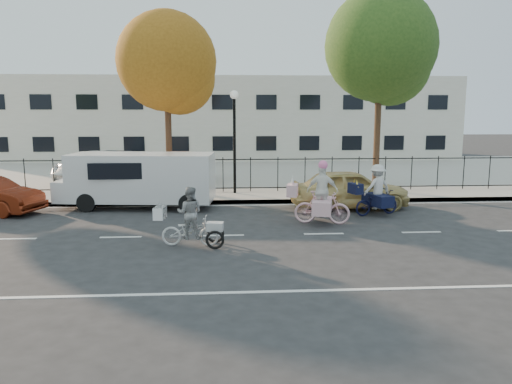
{
  "coord_description": "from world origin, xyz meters",
  "views": [
    {
      "loc": [
        0.01,
        -14.37,
        3.67
      ],
      "look_at": [
        1.04,
        1.2,
        1.1
      ],
      "focal_mm": 35.0,
      "sensor_mm": 36.0,
      "label": 1
    }
  ],
  "objects": [
    {
      "name": "lot_car_b",
      "position": [
        -6.6,
        11.39,
        0.87
      ],
      "size": [
        3.46,
        5.61,
        1.45
      ],
      "primitive_type": "imported",
      "rotation": [
        0.0,
        0.0,
        -0.21
      ],
      "color": "white",
      "rests_on": "parking_lot"
    },
    {
      "name": "tree_east",
      "position": [
        6.94,
        7.36,
        6.16
      ],
      "size": [
        4.8,
        4.8,
        8.8
      ],
      "color": "#442D1D",
      "rests_on": "ground"
    },
    {
      "name": "white_van",
      "position": [
        -3.14,
        4.5,
        1.14
      ],
      "size": [
        5.96,
        2.49,
        2.06
      ],
      "rotation": [
        0.0,
        0.0,
        -0.1
      ],
      "color": "white",
      "rests_on": "ground"
    },
    {
      "name": "unicorn_bike",
      "position": [
        3.17,
        1.36,
        0.77
      ],
      "size": [
        2.11,
        1.51,
        2.08
      ],
      "rotation": [
        0.0,
        0.0,
        1.33
      ],
      "color": "#FCC0CB",
      "rests_on": "ground"
    },
    {
      "name": "tree_mid",
      "position": [
        -2.25,
        8.04,
        5.54
      ],
      "size": [
        4.32,
        4.32,
        7.91
      ],
      "color": "#442D1D",
      "rests_on": "ground"
    },
    {
      "name": "ground",
      "position": [
        0.0,
        0.0,
        0.0
      ],
      "size": [
        120.0,
        120.0,
        0.0
      ],
      "primitive_type": "plane",
      "color": "#333334"
    },
    {
      "name": "iron_fence",
      "position": [
        0.0,
        7.2,
        0.9
      ],
      "size": [
        58.0,
        0.06,
        1.5
      ],
      "primitive_type": null,
      "color": "black",
      "rests_on": "sidewalk"
    },
    {
      "name": "zebra_trike",
      "position": [
        -0.91,
        -1.05,
        0.63
      ],
      "size": [
        1.91,
        0.83,
        1.63
      ],
      "rotation": [
        0.0,
        0.0,
        1.45
      ],
      "color": "silver",
      "rests_on": "ground"
    },
    {
      "name": "street_sign",
      "position": [
        -1.85,
        6.8,
        1.42
      ],
      "size": [
        0.85,
        0.06,
        1.8
      ],
      "color": "black",
      "rests_on": "sidewalk"
    },
    {
      "name": "building",
      "position": [
        0.0,
        25.0,
        3.0
      ],
      "size": [
        34.0,
        10.0,
        6.0
      ],
      "primitive_type": "cube",
      "color": "silver",
      "rests_on": "ground"
    },
    {
      "name": "bull_bike",
      "position": [
        5.38,
        2.6,
        0.72
      ],
      "size": [
        1.99,
        1.41,
        1.8
      ],
      "rotation": [
        0.0,
        0.0,
        1.9
      ],
      "color": "black",
      "rests_on": "ground"
    },
    {
      "name": "lot_car_a",
      "position": [
        -6.58,
        11.49,
        0.83
      ],
      "size": [
        3.46,
        5.07,
        1.36
      ],
      "primitive_type": "imported",
      "rotation": [
        0.0,
        0.0,
        -0.37
      ],
      "color": "#A1A2A8",
      "rests_on": "parking_lot"
    },
    {
      "name": "gold_sedan",
      "position": [
        4.73,
        3.8,
        0.75
      ],
      "size": [
        4.52,
        2.15,
        1.49
      ],
      "primitive_type": "imported",
      "rotation": [
        0.0,
        0.0,
        1.66
      ],
      "color": "tan",
      "rests_on": "ground"
    },
    {
      "name": "parking_lot",
      "position": [
        0.0,
        15.0,
        0.07
      ],
      "size": [
        60.0,
        15.6,
        0.15
      ],
      "primitive_type": "cube",
      "color": "#A8A399",
      "rests_on": "ground"
    },
    {
      "name": "pedestrian",
      "position": [
        -3.32,
        6.8,
        1.01
      ],
      "size": [
        0.75,
        0.67,
        1.72
      ],
      "primitive_type": "imported",
      "rotation": [
        0.0,
        0.0,
        3.68
      ],
      "color": "black",
      "rests_on": "sidewalk"
    },
    {
      "name": "lamppost",
      "position": [
        0.5,
        6.8,
        3.11
      ],
      "size": [
        0.36,
        0.36,
        4.33
      ],
      "color": "black",
      "rests_on": "sidewalk"
    },
    {
      "name": "lot_car_c",
      "position": [
        -1.56,
        11.06,
        0.76
      ],
      "size": [
        1.83,
        3.83,
        1.21
      ],
      "primitive_type": "imported",
      "rotation": [
        0.0,
        0.0,
        0.15
      ],
      "color": "#47484F",
      "rests_on": "parking_lot"
    },
    {
      "name": "sidewalk",
      "position": [
        0.0,
        6.1,
        0.07
      ],
      "size": [
        60.0,
        2.2,
        0.15
      ],
      "primitive_type": "cube",
      "color": "#A8A399",
      "rests_on": "ground"
    },
    {
      "name": "curb",
      "position": [
        0.0,
        5.05,
        0.07
      ],
      "size": [
        60.0,
        0.1,
        0.15
      ],
      "primitive_type": "cube",
      "color": "#A8A399",
      "rests_on": "ground"
    },
    {
      "name": "road_markings",
      "position": [
        0.0,
        0.0,
        0.01
      ],
      "size": [
        60.0,
        9.52,
        0.01
      ],
      "primitive_type": null,
      "color": "silver",
      "rests_on": "ground"
    }
  ]
}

